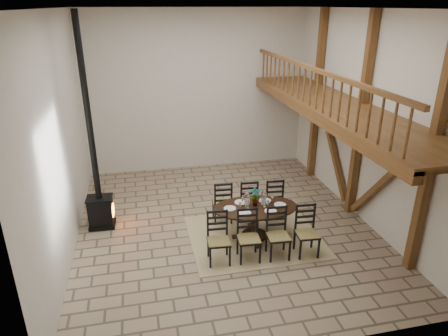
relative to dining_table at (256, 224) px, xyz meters
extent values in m
plane|color=#8C7A5D|center=(-0.56, 0.78, -0.41)|extent=(8.00, 8.00, 0.00)
cube|color=beige|center=(-0.56, 4.78, 2.09)|extent=(7.00, 0.02, 5.00)
cube|color=beige|center=(-0.56, -3.22, 2.09)|extent=(7.00, 0.02, 5.00)
cube|color=beige|center=(-4.06, 0.78, 2.09)|extent=(0.02, 8.00, 5.00)
cube|color=beige|center=(2.94, 0.78, 2.09)|extent=(0.02, 8.00, 5.00)
cube|color=white|center=(-0.56, 0.78, 4.59)|extent=(7.00, 8.00, 0.02)
cube|color=brown|center=(2.82, -1.72, 2.09)|extent=(0.18, 0.18, 5.00)
cube|color=brown|center=(2.82, 0.78, 2.09)|extent=(0.18, 0.18, 5.00)
cube|color=brown|center=(2.82, 3.28, 2.09)|extent=(0.18, 0.18, 5.00)
cube|color=brown|center=(2.82, -0.47, 0.99)|extent=(0.14, 2.16, 2.54)
cube|color=brown|center=(2.82, 2.03, 0.99)|extent=(0.14, 2.16, 2.54)
cube|color=brown|center=(2.82, 0.78, 2.39)|extent=(0.20, 7.80, 0.20)
cube|color=brown|center=(2.14, 0.78, 2.44)|extent=(1.60, 7.80, 0.12)
cube|color=brown|center=(1.44, 0.78, 2.34)|extent=(0.18, 7.80, 0.22)
cube|color=brown|center=(1.44, 0.78, 3.34)|extent=(0.09, 7.60, 0.09)
cube|color=brown|center=(1.44, 0.78, 2.92)|extent=(0.06, 7.60, 0.86)
cube|color=tan|center=(0.01, 0.09, -0.40)|extent=(3.00, 2.50, 0.02)
ellipsoid|color=black|center=(0.01, 0.09, 0.37)|extent=(2.02, 1.30, 0.04)
cylinder|color=black|center=(0.01, 0.09, -0.03)|extent=(0.19, 0.19, 0.72)
cylinder|color=black|center=(0.01, 0.09, -0.36)|extent=(0.60, 0.60, 0.06)
cube|color=olive|center=(-1.01, -0.69, 0.10)|extent=(0.50, 0.48, 0.04)
cube|color=black|center=(-1.01, -0.69, -0.16)|extent=(0.48, 0.48, 0.49)
cube|color=black|center=(-1.00, -0.49, 0.40)|extent=(0.41, 0.07, 0.64)
cube|color=olive|center=(-0.37, -0.74, 0.10)|extent=(0.50, 0.48, 0.04)
cube|color=black|center=(-0.37, -0.74, -0.16)|extent=(0.48, 0.48, 0.49)
cube|color=black|center=(-0.36, -0.53, 0.40)|extent=(0.41, 0.07, 0.64)
cube|color=olive|center=(0.27, -0.78, 0.10)|extent=(0.50, 0.48, 0.04)
cube|color=black|center=(0.27, -0.78, -0.16)|extent=(0.48, 0.48, 0.49)
cube|color=black|center=(0.28, -0.58, 0.40)|extent=(0.41, 0.07, 0.64)
cube|color=olive|center=(0.90, -0.83, 0.10)|extent=(0.50, 0.48, 0.04)
cube|color=black|center=(0.90, -0.83, -0.16)|extent=(0.48, 0.48, 0.49)
cube|color=black|center=(0.92, -0.62, 0.40)|extent=(0.41, 0.07, 0.64)
cube|color=olive|center=(-0.57, 0.99, 0.10)|extent=(0.50, 0.48, 0.04)
cube|color=black|center=(-0.57, 0.99, -0.16)|extent=(0.48, 0.48, 0.49)
cube|color=black|center=(-0.59, 0.78, 0.40)|extent=(0.41, 0.07, 0.64)
cube|color=olive|center=(0.07, 0.94, 0.10)|extent=(0.50, 0.48, 0.04)
cube|color=black|center=(0.07, 0.94, -0.16)|extent=(0.48, 0.48, 0.49)
cube|color=black|center=(0.05, 0.74, 0.40)|extent=(0.41, 0.07, 0.64)
cube|color=olive|center=(0.70, 0.90, 0.10)|extent=(0.50, 0.48, 0.04)
cube|color=black|center=(0.70, 0.90, -0.16)|extent=(0.48, 0.48, 0.49)
cube|color=black|center=(0.69, 0.70, 0.40)|extent=(0.41, 0.07, 0.64)
cube|color=white|center=(0.01, 0.09, 0.40)|extent=(1.54, 0.85, 0.01)
cube|color=white|center=(0.01, 0.09, 0.48)|extent=(0.98, 0.39, 0.18)
cylinder|color=white|center=(-0.19, 0.10, 0.56)|extent=(0.12, 0.12, 0.34)
cylinder|color=white|center=(0.20, 0.08, 0.56)|extent=(0.12, 0.12, 0.34)
cylinder|color=white|center=(-0.19, 0.10, 0.47)|extent=(0.06, 0.06, 0.16)
cylinder|color=white|center=(0.20, 0.08, 0.47)|extent=(0.06, 0.06, 0.16)
imported|color=#4C723F|center=(0.01, 0.14, 0.62)|extent=(0.25, 0.18, 0.45)
cube|color=black|center=(-3.51, 1.37, -0.36)|extent=(0.64, 0.50, 0.09)
cube|color=black|center=(-3.51, 1.37, 0.02)|extent=(0.59, 0.45, 0.66)
cube|color=#FF590C|center=(-3.22, 1.35, 0.02)|extent=(0.03, 0.27, 0.26)
cube|color=black|center=(-3.51, 1.37, 0.37)|extent=(0.63, 0.49, 0.04)
cylinder|color=black|center=(-3.51, 1.37, 2.49)|extent=(0.14, 0.14, 4.21)
cylinder|color=brown|center=(-3.64, 2.47, -0.25)|extent=(0.47, 0.47, 0.31)
cube|color=tan|center=(-3.64, 2.47, -0.06)|extent=(0.25, 0.25, 0.09)
cube|color=tan|center=(-3.61, 1.37, -0.17)|extent=(0.41, 0.41, 0.48)
camera|label=1|loc=(-2.43, -7.64, 4.67)|focal=32.00mm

